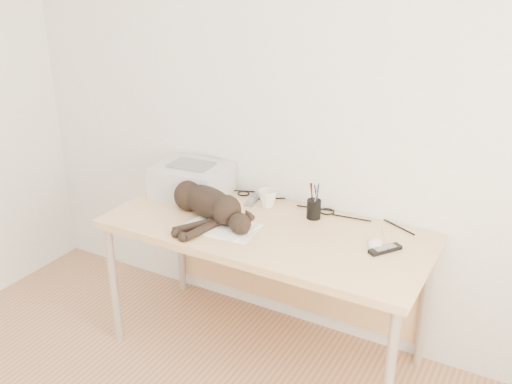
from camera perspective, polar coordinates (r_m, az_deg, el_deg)
The scene contains 11 objects.
wall_back at distance 2.91m, azimuth 4.33°, elevation 9.18°, with size 3.50×3.50×0.00m, color white.
desk at distance 2.92m, azimuth 1.66°, elevation -5.25°, with size 1.60×0.70×0.74m.
printer at distance 3.16m, azimuth -6.42°, elevation 1.21°, with size 0.41×0.35×0.18m.
papers at distance 2.80m, azimuth -3.23°, elevation -3.48°, with size 0.37×0.28×0.01m.
cat at distance 2.89m, azimuth -5.08°, elevation -1.12°, with size 0.70×0.48×0.17m.
mug at distance 3.00m, azimuth 1.16°, elevation -0.66°, with size 0.10×0.10×0.09m, color white.
pen_cup at distance 2.89m, azimuth 5.80°, elevation -1.68°, with size 0.07×0.07×0.18m.
remote_grey at distance 3.08m, azimuth -0.30°, elevation -0.80°, with size 0.04×0.16×0.02m, color slate.
remote_black at distance 2.64m, azimuth 12.79°, elevation -5.62°, with size 0.04×0.16×0.02m, color black.
mouse at distance 2.68m, azimuth 11.86°, elevation -4.90°, with size 0.07×0.12×0.04m, color white.
cable_tangle at distance 3.05m, azimuth 3.63°, elevation -1.20°, with size 1.36×0.08×0.01m, color black, non-canonical shape.
Camera 1 is at (1.18, -0.82, 1.98)m, focal length 40.00 mm.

